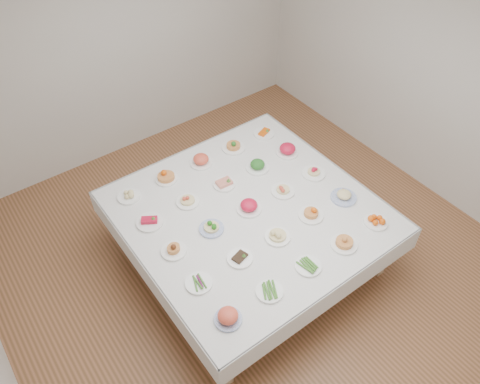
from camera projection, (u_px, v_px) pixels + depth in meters
room_envelope at (248, 118)px, 3.89m from camera, size 5.02×5.02×2.81m
display_table at (249, 214)px, 4.68m from camera, size 2.36×2.36×0.75m
dish_0 at (228, 316)px, 3.73m from camera, size 0.23×0.23×0.12m
dish_1 at (269, 291)px, 3.93m from camera, size 0.24×0.23×0.06m
dish_2 at (308, 265)px, 4.12m from camera, size 0.23×0.23×0.06m
dish_3 at (345, 241)px, 4.27m from camera, size 0.25×0.25×0.13m
dish_4 at (377, 220)px, 4.47m from camera, size 0.23×0.23×0.10m
dish_5 at (199, 283)px, 4.00m from camera, size 0.23×0.23×0.05m
dish_6 at (240, 257)px, 4.18m from camera, size 0.23×0.23×0.09m
dish_7 at (278, 233)px, 4.33m from camera, size 0.24×0.24×0.14m
dish_8 at (311, 212)px, 4.53m from camera, size 0.24×0.24×0.13m
dish_9 at (344, 194)px, 4.70m from camera, size 0.26×0.26×0.14m
dish_10 at (173, 248)px, 4.22m from camera, size 0.23×0.23×0.12m
dish_11 at (211, 225)px, 4.41m from camera, size 0.24×0.24×0.13m
dish_12 at (249, 205)px, 4.59m from camera, size 0.25×0.25×0.13m
dish_13 at (283, 188)px, 4.77m from camera, size 0.24×0.24×0.12m
dish_14 at (314, 171)px, 4.96m from camera, size 0.25×0.25×0.12m
dish_15 at (149, 220)px, 4.48m from camera, size 0.26×0.26×0.10m
dish_16 at (187, 199)px, 4.66m from camera, size 0.23×0.23×0.12m
dish_17 at (224, 182)px, 4.85m from camera, size 0.23×0.23×0.10m
dish_18 at (257, 165)px, 5.02m from camera, size 0.25×0.25×0.13m
dish_19 at (288, 148)px, 5.20m from camera, size 0.25×0.25×0.15m
dish_20 at (129, 195)px, 4.73m from camera, size 0.23×0.23×0.09m
dish_21 at (166, 175)px, 4.89m from camera, size 0.26×0.25×0.15m
dish_22 at (201, 159)px, 5.07m from camera, size 0.24×0.24×0.14m
dish_23 at (233, 143)px, 5.25m from camera, size 0.26×0.26×0.16m
dish_24 at (264, 132)px, 5.47m from camera, size 0.24×0.24×0.09m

